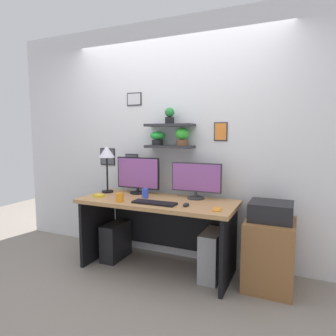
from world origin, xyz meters
The scene contains 16 objects.
ground_plane centered at (0.00, 0.00, 0.00)m, with size 8.00×8.00×0.00m, color gray.
back_wall_assembly centered at (0.00, 0.44, 1.35)m, with size 4.40×0.24×2.70m.
desk centered at (0.00, 0.05, 0.54)m, with size 1.63×0.68×0.75m.
monitor_left centered at (-0.35, 0.22, 0.96)m, with size 0.53×0.18×0.41m.
monitor_right centered at (0.35, 0.22, 0.95)m, with size 0.54×0.18×0.38m.
keyboard centered at (0.05, -0.17, 0.76)m, with size 0.44×0.14×0.02m, color black.
computer_mouse centered at (0.37, -0.14, 0.77)m, with size 0.06×0.09×0.03m, color black.
desk_lamp centered at (-0.70, 0.12, 1.19)m, with size 0.19×0.19×0.54m.
cell_phone centered at (0.67, -0.16, 0.76)m, with size 0.07×0.14×0.01m, color orange.
coffee_mug centered at (-0.31, -0.23, 0.80)m, with size 0.08×0.08×0.09m, color orange.
pen_cup centered at (-0.16, 0.03, 0.80)m, with size 0.07×0.07×0.10m, color blue.
scissors_tray centered at (-0.65, -0.12, 0.76)m, with size 0.12×0.08×0.02m, color yellow.
drawer_cabinet centered at (1.11, 0.09, 0.32)m, with size 0.44×0.50×0.64m, color brown.
printer centered at (1.11, 0.09, 0.73)m, with size 0.38×0.34×0.17m, color black.
computer_tower_left centered at (-0.56, 0.06, 0.21)m, with size 0.18×0.40×0.42m, color black.
computer_tower_right centered at (0.58, 0.05, 0.24)m, with size 0.18×0.40×0.47m, color #99999E.
Camera 1 is at (1.33, -2.74, 1.44)m, focal length 32.01 mm.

